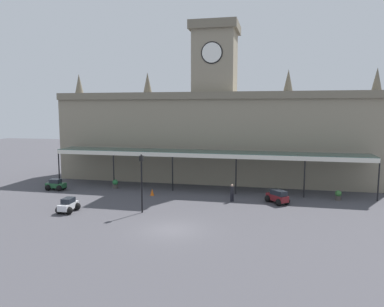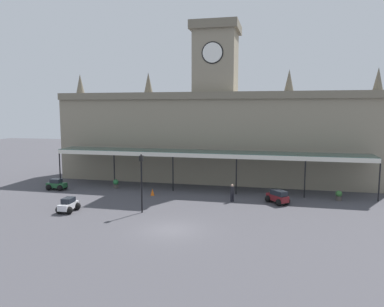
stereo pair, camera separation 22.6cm
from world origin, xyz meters
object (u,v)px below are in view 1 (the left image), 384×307
at_px(car_maroon_estate, 277,197).
at_px(car_green_sedan, 56,185).
at_px(victorian_lamppost, 142,177).
at_px(traffic_cone, 152,192).
at_px(planter_near_kerb, 338,195).
at_px(car_white_sedan, 68,206).
at_px(planter_forecourt_centre, 115,184).
at_px(pedestrian_beside_cars, 232,192).

relative_size(car_maroon_estate, car_green_sedan, 1.18).
distance_m(car_green_sedan, victorian_lamppost, 13.85).
distance_m(traffic_cone, planter_near_kerb, 18.08).
relative_size(car_white_sedan, traffic_cone, 3.04).
distance_m(car_maroon_estate, planter_forecourt_centre, 17.60).
distance_m(traffic_cone, planter_forecourt_centre, 5.60).
bearing_deg(planter_forecourt_centre, car_maroon_estate, -9.39).
xyz_separation_m(car_green_sedan, victorian_lamppost, (12.10, -6.24, 2.57)).
bearing_deg(victorian_lamppost, car_white_sedan, -169.53).
distance_m(car_white_sedan, traffic_cone, 8.80).
relative_size(car_green_sedan, planter_forecourt_centre, 2.14).
bearing_deg(car_white_sedan, planter_forecourt_centre, 90.33).
xyz_separation_m(car_white_sedan, victorian_lamppost, (6.20, 1.15, 2.57)).
xyz_separation_m(victorian_lamppost, traffic_cone, (-1.18, 6.09, -2.73)).
height_order(car_maroon_estate, planter_forecourt_centre, car_maroon_estate).
distance_m(car_maroon_estate, planter_near_kerb, 6.20).
height_order(traffic_cone, planter_near_kerb, planter_near_kerb).
xyz_separation_m(pedestrian_beside_cars, planter_near_kerb, (9.84, 2.74, -0.42)).
relative_size(planter_forecourt_centre, planter_near_kerb, 1.00).
xyz_separation_m(car_white_sedan, car_green_sedan, (-5.90, 7.38, 0.00)).
bearing_deg(car_white_sedan, car_green_sedan, 128.65).
relative_size(car_maroon_estate, victorian_lamppost, 0.49).
xyz_separation_m(planter_forecourt_centre, planter_near_kerb, (23.03, -0.36, 0.00)).
xyz_separation_m(car_green_sedan, pedestrian_beside_cars, (19.04, -0.86, 0.41)).
bearing_deg(car_green_sedan, car_maroon_estate, -1.57).
bearing_deg(traffic_cone, car_green_sedan, 179.24).
bearing_deg(planter_near_kerb, pedestrian_beside_cars, -164.46).
relative_size(car_maroon_estate, traffic_cone, 3.53).
distance_m(car_maroon_estate, car_green_sedan, 23.22).
relative_size(pedestrian_beside_cars, traffic_cone, 2.45).
bearing_deg(traffic_cone, victorian_lamppost, -78.99).
height_order(car_maroon_estate, car_white_sedan, car_maroon_estate).
distance_m(car_white_sedan, planter_near_kerb, 24.77).
relative_size(car_white_sedan, planter_forecourt_centre, 2.16).
bearing_deg(car_white_sedan, planter_near_kerb, 21.93).
bearing_deg(car_maroon_estate, traffic_cone, 177.71).
xyz_separation_m(victorian_lamppost, planter_forecourt_centre, (-6.25, 8.47, -2.59)).
bearing_deg(pedestrian_beside_cars, planter_forecourt_centre, 166.78).
distance_m(car_white_sedan, car_green_sedan, 9.45).
height_order(car_green_sedan, traffic_cone, car_green_sedan).
bearing_deg(pedestrian_beside_cars, car_white_sedan, -153.62).
height_order(pedestrian_beside_cars, traffic_cone, pedestrian_beside_cars).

